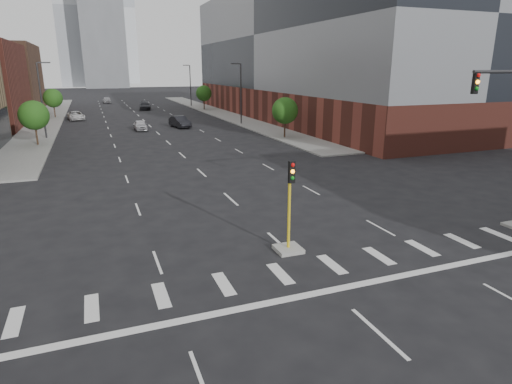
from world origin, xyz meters
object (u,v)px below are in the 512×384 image
median_traffic_signal (289,232)px  car_near_left (140,125)px  car_mid_right (180,122)px  car_distant (107,100)px  car_far_left (76,116)px  car_deep_right (145,106)px

median_traffic_signal → car_near_left: (-1.83, 44.81, -0.26)m
car_near_left → car_mid_right: (5.75, 0.94, 0.11)m
car_mid_right → car_distant: car_mid_right is taller
car_distant → median_traffic_signal: bearing=-89.4°
median_traffic_signal → car_distant: size_ratio=0.96×
car_near_left → car_mid_right: car_mid_right is taller
car_far_left → car_mid_right: bearing=-55.5°
median_traffic_signal → car_distant: bearing=92.4°
median_traffic_signal → car_deep_right: 76.29m
car_near_left → car_far_left: bearing=117.8°
car_far_left → car_deep_right: size_ratio=0.95×
car_near_left → car_deep_right: bearing=82.1°
car_near_left → car_far_left: size_ratio=0.81×
car_deep_right → car_distant: 21.96m
car_deep_right → car_far_left: bearing=-124.0°
car_distant → car_far_left: bearing=-102.0°
car_mid_right → car_far_left: (-14.42, 15.62, -0.11)m
car_deep_right → median_traffic_signal: bearing=-84.5°
car_far_left → car_distant: bearing=71.6°
median_traffic_signal → car_near_left: 44.85m
car_mid_right → car_near_left: bearing=179.3°
car_deep_right → car_distant: size_ratio=1.19×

